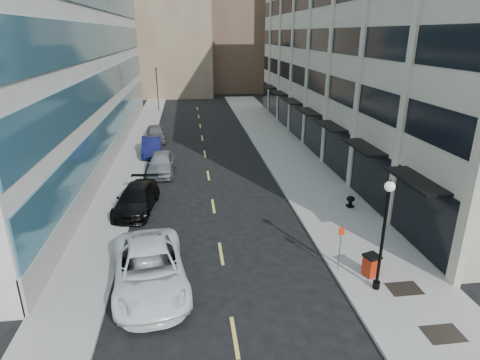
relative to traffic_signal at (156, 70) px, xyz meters
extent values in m
cube|color=gray|center=(13.00, -28.00, -5.64)|extent=(5.00, 80.00, 0.15)
cube|color=gray|center=(-1.00, -28.00, -5.64)|extent=(3.00, 80.00, 0.15)
cube|color=beige|center=(22.50, -21.00, 3.28)|extent=(14.00, 46.00, 18.00)
cube|color=black|center=(15.52, -21.00, -3.72)|extent=(0.18, 46.00, 3.60)
cube|color=black|center=(15.53, -21.00, 0.78)|extent=(0.12, 46.00, 1.80)
cube|color=black|center=(15.53, -21.00, 4.28)|extent=(0.12, 46.00, 1.80)
cube|color=beige|center=(15.50, -38.00, 3.28)|extent=(0.35, 0.60, 18.00)
cube|color=beige|center=(15.50, -32.00, 3.28)|extent=(0.35, 0.60, 18.00)
cube|color=beige|center=(15.50, -26.00, 3.28)|extent=(0.35, 0.60, 18.00)
cube|color=beige|center=(15.50, -20.00, 3.28)|extent=(0.35, 0.60, 18.00)
cube|color=beige|center=(15.50, -14.00, 3.28)|extent=(0.35, 0.60, 18.00)
cube|color=beige|center=(15.50, -8.00, 3.28)|extent=(0.35, 0.60, 18.00)
cube|color=beige|center=(15.50, -2.00, 3.28)|extent=(0.35, 0.60, 18.00)
cube|color=black|center=(14.85, -41.00, -1.82)|extent=(1.30, 4.00, 0.12)
cube|color=black|center=(14.85, -35.00, -1.82)|extent=(1.30, 4.00, 0.12)
cube|color=black|center=(14.85, -29.00, -1.82)|extent=(1.30, 4.00, 0.12)
cube|color=black|center=(14.85, -23.00, -1.82)|extent=(1.30, 4.00, 0.12)
cube|color=black|center=(14.85, -17.00, -1.82)|extent=(1.30, 4.00, 0.12)
cube|color=black|center=(14.85, -11.00, -1.82)|extent=(1.30, 4.00, 0.12)
cube|color=black|center=(14.85, -5.00, -1.82)|extent=(1.30, 4.00, 0.12)
cube|color=silver|center=(-10.50, -21.00, 4.28)|extent=(16.00, 46.00, 20.00)
cube|color=gray|center=(-2.46, -21.00, -4.82)|extent=(0.20, 46.00, 1.80)
cube|color=#34677A|center=(-2.47, -21.00, -2.72)|extent=(0.14, 45.60, 2.40)
cube|color=#34677A|center=(-2.47, -21.00, 0.78)|extent=(0.14, 45.60, 2.40)
cube|color=#34677A|center=(-2.47, -21.00, 4.28)|extent=(0.14, 45.60, 2.40)
cube|color=#9A8564|center=(1.50, 20.00, 8.28)|extent=(14.00, 18.00, 28.00)
cube|color=#9A8564|center=(-8.50, 30.00, 5.28)|extent=(12.00, 14.00, 22.00)
cube|color=beige|center=(23.50, 18.00, 4.28)|extent=(10.00, 14.00, 20.00)
cube|color=black|center=(13.10, -47.00, -5.56)|extent=(1.40, 1.00, 0.01)
cube|color=black|center=(13.10, -44.20, -5.56)|extent=(1.40, 1.00, 0.01)
cube|color=#D8CC4C|center=(5.50, -46.00, -5.71)|extent=(0.15, 2.20, 0.01)
cube|color=#D8CC4C|center=(5.50, -40.00, -5.71)|extent=(0.15, 2.20, 0.01)
cube|color=#D8CC4C|center=(5.50, -34.00, -5.71)|extent=(0.15, 2.20, 0.01)
cube|color=#D8CC4C|center=(5.50, -28.00, -5.71)|extent=(0.15, 2.20, 0.01)
cube|color=#D8CC4C|center=(5.50, -22.00, -5.71)|extent=(0.15, 2.20, 0.01)
cube|color=#D8CC4C|center=(5.50, -16.00, -5.71)|extent=(0.15, 2.20, 0.01)
cube|color=#D8CC4C|center=(5.50, -10.00, -5.71)|extent=(0.15, 2.20, 0.01)
cube|color=#D8CC4C|center=(5.50, -4.00, -5.71)|extent=(0.15, 2.20, 0.01)
cube|color=#D8CC4C|center=(5.50, 2.00, -5.71)|extent=(0.15, 2.20, 0.01)
cylinder|color=black|center=(0.00, 0.00, -2.72)|extent=(0.12, 0.12, 6.00)
imported|color=black|center=(0.00, 0.00, 0.27)|extent=(0.66, 0.66, 1.98)
imported|color=white|center=(2.20, -42.46, -4.80)|extent=(3.87, 6.93, 1.83)
imported|color=black|center=(0.70, -34.00, -4.94)|extent=(2.86, 5.59, 1.55)
imported|color=#96999F|center=(1.86, -27.00, -4.86)|extent=(2.17, 5.07, 1.71)
imported|color=#13164A|center=(0.70, -21.70, -4.91)|extent=(2.00, 4.99, 1.61)
imported|color=slate|center=(0.70, -16.53, -4.91)|extent=(2.43, 4.92, 1.61)
cube|color=#A6220B|center=(12.06, -43.04, -5.06)|extent=(0.71, 0.71, 0.93)
cube|color=black|center=(12.06, -43.04, -4.57)|extent=(0.81, 0.81, 0.11)
cylinder|color=black|center=(11.87, -42.74, -5.47)|extent=(0.06, 0.20, 0.20)
cylinder|color=black|center=(12.25, -42.74, -5.47)|extent=(0.06, 0.20, 0.20)
cylinder|color=black|center=(11.90, -44.00, -5.40)|extent=(0.31, 0.31, 0.34)
cylinder|color=black|center=(11.90, -44.00, -3.18)|extent=(0.13, 0.13, 4.39)
sphere|color=silver|center=(11.90, -44.00, -0.85)|extent=(0.42, 0.42, 0.42)
cone|color=black|center=(11.90, -44.00, -0.61)|extent=(0.11, 0.11, 0.17)
cylinder|color=slate|center=(10.80, -42.34, -4.40)|extent=(0.04, 0.04, 2.33)
cube|color=red|center=(10.80, -42.36, -3.58)|extent=(0.27, 0.05, 0.37)
cube|color=black|center=(14.10, -35.56, -5.51)|extent=(0.45, 0.45, 0.11)
cylinder|color=black|center=(14.10, -35.56, -5.29)|extent=(0.24, 0.24, 0.37)
ellipsoid|color=black|center=(14.10, -35.56, -5.02)|extent=(0.52, 0.52, 0.37)
camera|label=1|loc=(4.18, -57.80, 4.83)|focal=30.00mm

